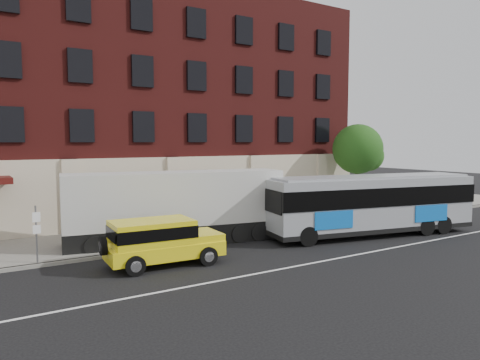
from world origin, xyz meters
TOP-DOWN VIEW (x-y plane):
  - ground at (0.00, 0.00)m, footprint 120.00×120.00m
  - sidewalk at (0.00, 9.00)m, footprint 60.00×6.00m
  - kerb at (0.00, 6.00)m, footprint 60.00×0.25m
  - lane_line at (0.00, 0.50)m, footprint 60.00×0.12m
  - building at (-0.01, 16.92)m, footprint 30.00×12.10m
  - sign_pole at (-8.50, 6.15)m, footprint 0.30×0.20m
  - street_tree at (13.54, 9.48)m, footprint 3.60×3.60m
  - city_bus at (7.84, 3.12)m, footprint 12.16×4.89m
  - yellow_suv at (-4.23, 3.61)m, footprint 5.06×2.43m
  - shipping_container at (-1.92, 6.98)m, footprint 11.00×4.03m

SIDE VIEW (x-z plane):
  - ground at x=0.00m, z-range 0.00..0.00m
  - lane_line at x=0.00m, z-range 0.00..0.01m
  - sidewalk at x=0.00m, z-range 0.00..0.15m
  - kerb at x=0.00m, z-range 0.00..0.15m
  - yellow_suv at x=-4.23m, z-range 0.14..2.05m
  - sign_pole at x=-8.50m, z-range 0.20..2.70m
  - shipping_container at x=-1.92m, z-range -0.02..3.57m
  - city_bus at x=7.84m, z-range 0.17..3.43m
  - street_tree at x=13.54m, z-range 1.31..7.51m
  - building at x=-0.01m, z-range 0.08..15.08m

